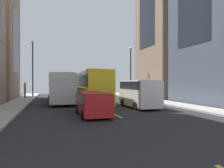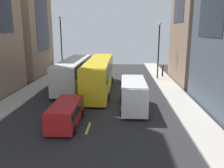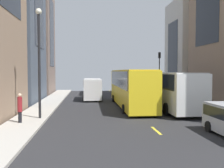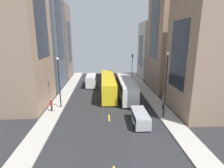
# 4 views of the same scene
# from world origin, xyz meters

# --- Properties ---
(ground_plane) EXTENTS (42.59, 42.59, 0.00)m
(ground_plane) POSITION_xyz_m (0.00, 0.00, 0.00)
(ground_plane) COLOR #28282B
(sidewalk_west) EXTENTS (2.46, 44.00, 0.15)m
(sidewalk_west) POSITION_xyz_m (-8.06, 0.00, 0.07)
(sidewalk_west) COLOR #B2ADA3
(sidewalk_west) RESTS_ON ground
(sidewalk_east) EXTENTS (2.46, 44.00, 0.15)m
(sidewalk_east) POSITION_xyz_m (8.06, 0.00, 0.07)
(sidewalk_east) COLOR #B2ADA3
(sidewalk_east) RESTS_ON ground
(lane_stripe_1) EXTENTS (0.16, 2.00, 0.01)m
(lane_stripe_1) POSITION_xyz_m (0.00, -10.50, 0.01)
(lane_stripe_1) COLOR yellow
(lane_stripe_1) RESTS_ON ground
(lane_stripe_2) EXTENTS (0.16, 2.00, 0.01)m
(lane_stripe_2) POSITION_xyz_m (0.00, 0.00, 0.01)
(lane_stripe_2) COLOR yellow
(lane_stripe_2) RESTS_ON ground
(lane_stripe_3) EXTENTS (0.16, 2.00, 0.01)m
(lane_stripe_3) POSITION_xyz_m (0.00, 10.50, 0.01)
(lane_stripe_3) COLOR yellow
(lane_stripe_3) RESTS_ON ground
(lane_stripe_4) EXTENTS (0.16, 2.00, 0.01)m
(lane_stripe_4) POSITION_xyz_m (0.00, 21.00, 0.01)
(lane_stripe_4) COLOR yellow
(lane_stripe_4) RESTS_ON ground
(city_bus_white) EXTENTS (2.80, 12.19, 3.35)m
(city_bus_white) POSITION_xyz_m (-3.45, 1.69, 2.01)
(city_bus_white) COLOR silver
(city_bus_white) RESTS_ON ground
(streetcar_yellow) EXTENTS (2.70, 13.32, 3.59)m
(streetcar_yellow) POSITION_xyz_m (-0.22, 0.11, 2.12)
(streetcar_yellow) COLOR yellow
(streetcar_yellow) RESTS_ON ground
(delivery_van_white) EXTENTS (2.25, 5.62, 2.58)m
(delivery_van_white) POSITION_xyz_m (3.37, -6.30, 1.51)
(delivery_van_white) COLOR white
(delivery_van_white) RESTS_ON ground
(car_red_0) EXTENTS (2.02, 4.76, 1.66)m
(car_red_0) POSITION_xyz_m (-1.69, -9.94, 0.98)
(car_red_0) COLOR red
(car_red_0) RESTS_ON ground
(car_silver_1) EXTENTS (1.99, 4.47, 1.66)m
(car_silver_1) POSITION_xyz_m (-3.78, 12.48, 0.98)
(car_silver_1) COLOR #B7BABF
(car_silver_1) RESTS_ON ground
(pedestrian_waiting_curb) EXTENTS (0.31, 0.31, 2.22)m
(pedestrian_waiting_curb) POSITION_xyz_m (-8.18, 8.20, 1.35)
(pedestrian_waiting_curb) COLOR navy
(pedestrian_waiting_curb) RESTS_ON ground
(pedestrian_walking_far) EXTENTS (0.30, 0.30, 1.89)m
(pedestrian_walking_far) POSITION_xyz_m (8.30, 8.07, 1.17)
(pedestrian_walking_far) COLOR black
(pedestrian_walking_far) RESTS_ON ground
(streetlamp_near) EXTENTS (0.44, 0.44, 7.68)m
(streetlamp_near) POSITION_xyz_m (7.33, 6.49, 4.80)
(streetlamp_near) COLOR black
(streetlamp_near) RESTS_ON ground
(streetlamp_far) EXTENTS (0.44, 0.44, 8.75)m
(streetlamp_far) POSITION_xyz_m (-7.33, 10.93, 5.37)
(streetlamp_far) COLOR black
(streetlamp_far) RESTS_ON ground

